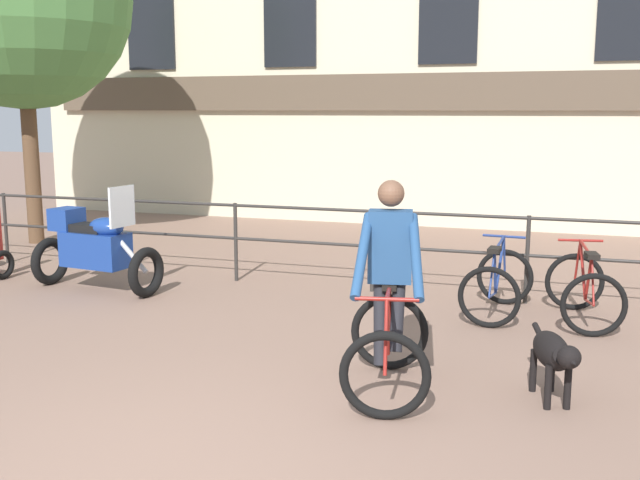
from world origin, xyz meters
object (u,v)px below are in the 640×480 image
cyclist_with_bike (389,297)px  dog (554,354)px  parked_motorcycle (95,247)px  parked_bicycle_mid_left (584,290)px  parked_bicycle_near_lamp (497,284)px

cyclist_with_bike → dog: size_ratio=1.83×
dog → parked_motorcycle: 5.94m
parked_bicycle_mid_left → parked_motorcycle: bearing=-6.0°
dog → parked_bicycle_near_lamp: parked_bicycle_near_lamp is taller
cyclist_with_bike → parked_motorcycle: bearing=142.6°
cyclist_with_bike → parked_motorcycle: size_ratio=0.97×
cyclist_with_bike → parked_motorcycle: 4.77m
cyclist_with_bike → dog: 1.35m
cyclist_with_bike → parked_bicycle_mid_left: 2.97m
dog → parked_bicycle_mid_left: 2.45m
cyclist_with_bike → parked_bicycle_mid_left: cyclist_with_bike is taller
cyclist_with_bike → parked_bicycle_near_lamp: (0.65, 2.50, -0.41)m
parked_motorcycle → cyclist_with_bike: bearing=-108.7°
dog → parked_motorcycle: size_ratio=0.53×
parked_bicycle_mid_left → parked_bicycle_near_lamp: bearing=-9.9°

